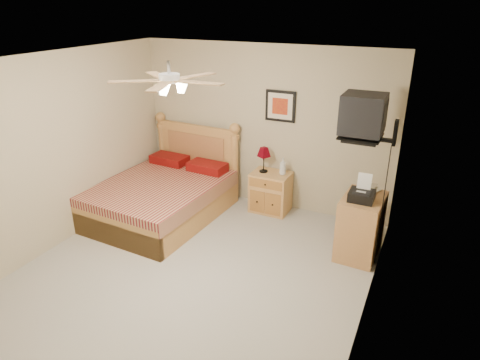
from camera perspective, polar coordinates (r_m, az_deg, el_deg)
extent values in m
plane|color=#9B968C|center=(5.33, -6.52, -12.44)|extent=(4.50, 4.50, 0.00)
cube|color=white|center=(4.39, -8.02, 15.26)|extent=(4.00, 4.50, 0.04)
cube|color=tan|center=(6.61, 3.14, 6.96)|extent=(4.00, 0.04, 2.50)
cube|color=tan|center=(3.29, -28.80, -13.94)|extent=(4.00, 0.04, 2.50)
cube|color=tan|center=(5.97, -23.77, 3.21)|extent=(0.04, 4.50, 2.50)
cube|color=tan|center=(4.10, 17.40, -4.57)|extent=(0.04, 4.50, 2.50)
cube|color=#BD8D46|center=(6.64, 4.09, -1.61)|extent=(0.58, 0.44, 0.63)
imported|color=silver|center=(6.45, 5.73, 1.84)|extent=(0.10, 0.11, 0.26)
cube|color=black|center=(6.41, 5.42, 9.79)|extent=(0.46, 0.04, 0.46)
cube|color=#AA7944|center=(5.68, 15.77, -5.96)|extent=(0.52, 0.72, 0.82)
imported|color=beige|center=(5.73, 15.95, -0.99)|extent=(0.31, 0.35, 0.03)
imported|color=gray|center=(5.75, 15.93, -0.66)|extent=(0.21, 0.26, 0.02)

